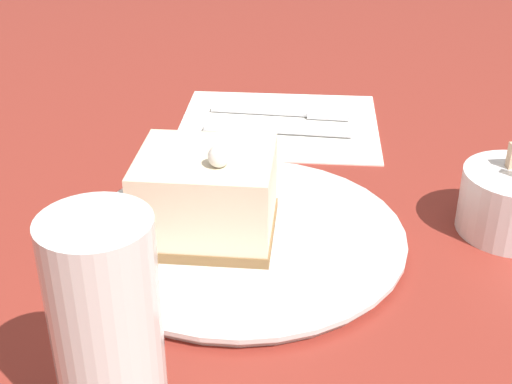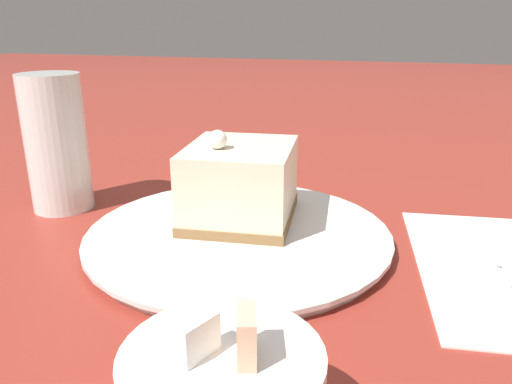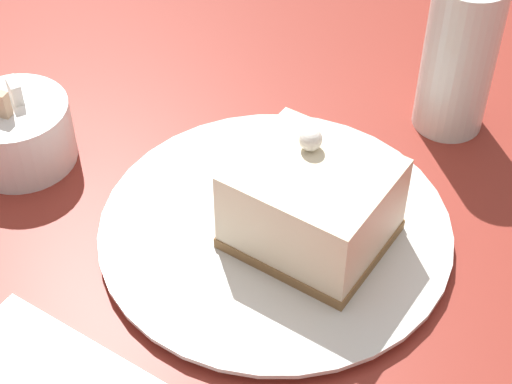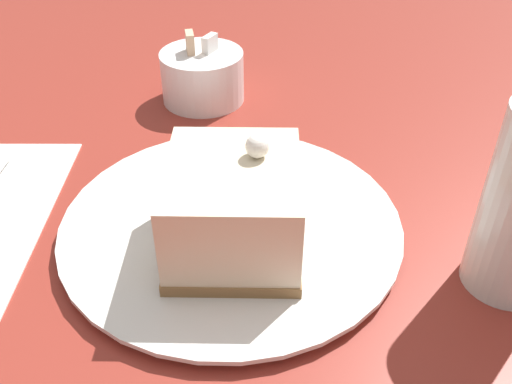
{
  "view_description": "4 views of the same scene",
  "coord_description": "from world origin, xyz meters",
  "px_view_note": "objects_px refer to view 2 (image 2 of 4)",
  "views": [
    {
      "loc": [
        0.48,
        0.11,
        0.32
      ],
      "look_at": [
        0.0,
        0.01,
        0.05
      ],
      "focal_mm": 50.0,
      "sensor_mm": 36.0,
      "label": 1
    },
    {
      "loc": [
        -0.13,
        0.38,
        0.19
      ],
      "look_at": [
        -0.01,
        -0.02,
        0.04
      ],
      "focal_mm": 35.0,
      "sensor_mm": 36.0,
      "label": 2
    },
    {
      "loc": [
        -0.35,
        -0.27,
        0.48
      ],
      "look_at": [
        -0.02,
        0.0,
        0.06
      ],
      "focal_mm": 60.0,
      "sensor_mm": 36.0,
      "label": 3
    },
    {
      "loc": [
        0.06,
        -0.34,
        0.3
      ],
      "look_at": [
        0.02,
        0.0,
        0.04
      ],
      "focal_mm": 40.0,
      "sensor_mm": 36.0,
      "label": 4
    }
  ],
  "objects_px": {
    "cake_slice": "(240,183)",
    "drinking_glass": "(56,143)",
    "plate": "(240,233)",
    "knife": "(503,256)"
  },
  "relations": [
    {
      "from": "plate",
      "to": "drinking_glass",
      "type": "xyz_separation_m",
      "value": [
        0.2,
        -0.03,
        0.06
      ]
    },
    {
      "from": "plate",
      "to": "cake_slice",
      "type": "xyz_separation_m",
      "value": [
        0.01,
        -0.02,
        0.04
      ]
    },
    {
      "from": "cake_slice",
      "to": "knife",
      "type": "distance_m",
      "value": 0.23
    },
    {
      "from": "plate",
      "to": "drinking_glass",
      "type": "relative_size",
      "value": 1.94
    },
    {
      "from": "cake_slice",
      "to": "knife",
      "type": "xyz_separation_m",
      "value": [
        -0.23,
        0.0,
        -0.04
      ]
    },
    {
      "from": "plate",
      "to": "knife",
      "type": "height_order",
      "value": "plate"
    },
    {
      "from": "cake_slice",
      "to": "plate",
      "type": "bearing_deg",
      "value": 100.25
    },
    {
      "from": "drinking_glass",
      "to": "knife",
      "type": "bearing_deg",
      "value": 179.05
    },
    {
      "from": "cake_slice",
      "to": "drinking_glass",
      "type": "bearing_deg",
      "value": -6.7
    },
    {
      "from": "cake_slice",
      "to": "drinking_glass",
      "type": "height_order",
      "value": "drinking_glass"
    }
  ]
}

